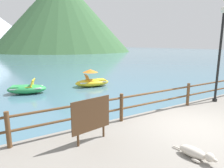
# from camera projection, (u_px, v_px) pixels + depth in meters

# --- Properties ---
(ground_plane) EXTENTS (200.00, 200.00, 0.00)m
(ground_plane) POSITION_uv_depth(u_px,v_px,m) (21.00, 59.00, 39.89)
(ground_plane) COLOR #477084
(dock_railing) EXTENTS (23.92, 0.12, 0.95)m
(dock_railing) POSITION_uv_depth(u_px,v_px,m) (159.00, 98.00, 7.52)
(dock_railing) COLOR brown
(dock_railing) RESTS_ON promenade_dock
(lamp_post) EXTENTS (0.28, 0.28, 4.10)m
(lamp_post) POSITION_uv_depth(u_px,v_px,m) (220.00, 46.00, 8.59)
(lamp_post) COLOR black
(lamp_post) RESTS_ON promenade_dock
(sign_board) EXTENTS (1.17, 0.23, 1.19)m
(sign_board) POSITION_uv_depth(u_px,v_px,m) (91.00, 115.00, 5.21)
(sign_board) COLOR beige
(sign_board) RESTS_ON promenade_dock
(dog_resting) EXTENTS (0.42, 1.08, 0.26)m
(dog_resting) POSITION_uv_depth(u_px,v_px,m) (196.00, 153.00, 4.54)
(dog_resting) COLOR beige
(dog_resting) RESTS_ON promenade_dock
(pedal_boat_1) EXTENTS (2.56, 1.47, 1.23)m
(pedal_boat_1) POSITION_uv_depth(u_px,v_px,m) (92.00, 81.00, 14.11)
(pedal_boat_1) COLOR yellow
(pedal_boat_1) RESTS_ON ground
(pedal_boat_2) EXTENTS (2.49, 1.80, 0.88)m
(pedal_boat_2) POSITION_uv_depth(u_px,v_px,m) (27.00, 89.00, 12.06)
(pedal_boat_2) COLOR green
(pedal_boat_2) RESTS_ON ground
(cliff_headland) EXTENTS (51.96, 51.96, 28.30)m
(cliff_headland) POSITION_uv_depth(u_px,v_px,m) (57.00, 16.00, 76.54)
(cliff_headland) COLOR #386038
(cliff_headland) RESTS_ON ground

